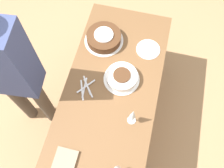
# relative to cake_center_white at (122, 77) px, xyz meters

# --- Properties ---
(ground_plane) EXTENTS (12.00, 12.00, 0.00)m
(ground_plane) POSITION_rel_cake_center_white_xyz_m (0.08, -0.06, -0.77)
(ground_plane) COLOR #A87F56
(dining_table) EXTENTS (1.54, 0.71, 0.73)m
(dining_table) POSITION_rel_cake_center_white_xyz_m (0.08, -0.06, -0.16)
(dining_table) COLOR brown
(dining_table) RESTS_ON ground_plane
(cake_center_white) EXTENTS (0.28, 0.28, 0.08)m
(cake_center_white) POSITION_rel_cake_center_white_xyz_m (0.00, 0.00, 0.00)
(cake_center_white) COLOR white
(cake_center_white) RESTS_ON dining_table
(cake_front_chocolate) EXTENTS (0.32, 0.32, 0.09)m
(cake_front_chocolate) POSITION_rel_cake_center_white_xyz_m (-0.32, -0.22, 0.01)
(cake_front_chocolate) COLOR white
(cake_front_chocolate) RESTS_ON dining_table
(wine_glass_far) EXTENTS (0.06, 0.06, 0.20)m
(wine_glass_far) POSITION_rel_cake_center_white_xyz_m (0.31, 0.14, 0.10)
(wine_glass_far) COLOR silver
(wine_glass_far) RESTS_ON dining_table
(dessert_plate_left) EXTENTS (0.20, 0.20, 0.01)m
(dessert_plate_left) POSITION_rel_cake_center_white_xyz_m (-0.32, 0.15, -0.03)
(dessert_plate_left) COLOR silver
(dessert_plate_left) RESTS_ON dining_table
(fork_pile) EXTENTS (0.20, 0.14, 0.01)m
(fork_pile) POSITION_rel_cake_center_white_xyz_m (0.14, -0.25, -0.03)
(fork_pile) COLOR silver
(fork_pile) RESTS_ON dining_table
(napkin_stack) EXTENTS (0.16, 0.15, 0.02)m
(napkin_stack) POSITION_rel_cake_center_white_xyz_m (0.69, -0.23, -0.02)
(napkin_stack) COLOR gray
(napkin_stack) RESTS_ON dining_table
(person_cutting) EXTENTS (0.26, 0.42, 1.61)m
(person_cutting) POSITION_rel_cake_center_white_xyz_m (0.23, -0.76, 0.20)
(person_cutting) COLOR #4C4238
(person_cutting) RESTS_ON ground_plane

